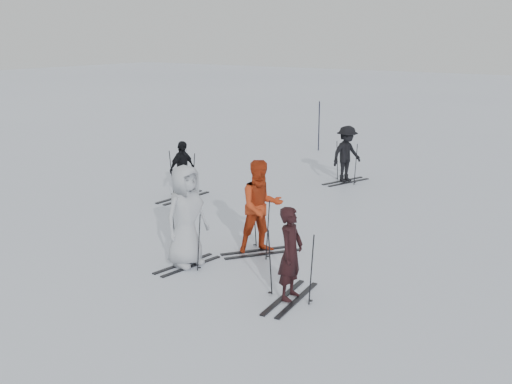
# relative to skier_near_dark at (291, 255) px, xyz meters

# --- Properties ---
(ground) EXTENTS (120.00, 120.00, 0.00)m
(ground) POSITION_rel_skier_near_dark_xyz_m (-2.51, 1.62, -0.81)
(ground) COLOR silver
(ground) RESTS_ON ground
(skier_near_dark) EXTENTS (0.46, 0.64, 1.61)m
(skier_near_dark) POSITION_rel_skier_near_dark_xyz_m (0.00, 0.00, 0.00)
(skier_near_dark) COLOR black
(skier_near_dark) RESTS_ON ground
(skier_red) EXTENTS (1.14, 1.19, 1.93)m
(skier_red) POSITION_rel_skier_near_dark_xyz_m (-1.74, 1.69, 0.16)
(skier_red) COLOR #B43514
(skier_red) RESTS_ON ground
(skier_grey) EXTENTS (0.75, 1.05, 1.99)m
(skier_grey) POSITION_rel_skier_near_dark_xyz_m (-2.52, 0.25, 0.19)
(skier_grey) COLOR #ADB1B7
(skier_grey) RESTS_ON ground
(skier_uphill_left) EXTENTS (0.42, 0.93, 1.56)m
(skier_uphill_left) POSITION_rel_skier_near_dark_xyz_m (-6.03, 4.20, -0.03)
(skier_uphill_left) COLOR black
(skier_uphill_left) RESTS_ON ground
(skier_uphill_far) EXTENTS (0.93, 1.23, 1.69)m
(skier_uphill_far) POSITION_rel_skier_near_dark_xyz_m (-3.20, 8.48, 0.04)
(skier_uphill_far) COLOR black
(skier_uphill_far) RESTS_ON ground
(skis_near_dark) EXTENTS (1.81, 1.12, 1.25)m
(skis_near_dark) POSITION_rel_skier_near_dark_xyz_m (0.00, 0.00, -0.18)
(skis_near_dark) COLOR black
(skis_near_dark) RESTS_ON ground
(skis_red) EXTENTS (1.92, 1.73, 1.25)m
(skis_red) POSITION_rel_skier_near_dark_xyz_m (-1.74, 1.69, -0.18)
(skis_red) COLOR black
(skis_red) RESTS_ON ground
(skis_grey) EXTENTS (1.65, 1.02, 1.14)m
(skis_grey) POSITION_rel_skier_near_dark_xyz_m (-2.52, 0.25, -0.24)
(skis_grey) COLOR black
(skis_grey) RESTS_ON ground
(skis_uphill_left) EXTENTS (1.87, 1.04, 1.34)m
(skis_uphill_left) POSITION_rel_skier_near_dark_xyz_m (-6.03, 4.20, -0.14)
(skis_uphill_left) COLOR black
(skis_uphill_left) RESTS_ON ground
(skis_uphill_far) EXTENTS (1.93, 1.40, 1.27)m
(skis_uphill_far) POSITION_rel_skier_near_dark_xyz_m (-3.20, 8.48, -0.17)
(skis_uphill_far) COLOR black
(skis_uphill_far) RESTS_ON ground
(piste_marker) EXTENTS (0.05, 0.05, 1.89)m
(piste_marker) POSITION_rel_skier_near_dark_xyz_m (-6.49, 12.70, 0.14)
(piste_marker) COLOR black
(piste_marker) RESTS_ON ground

